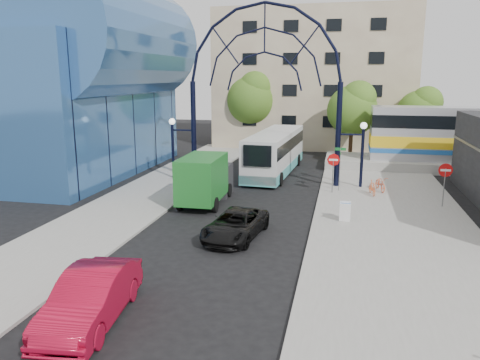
% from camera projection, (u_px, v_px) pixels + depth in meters
% --- Properties ---
extents(ground, '(120.00, 120.00, 0.00)m').
position_uv_depth(ground, '(205.00, 258.00, 19.34)').
color(ground, black).
rests_on(ground, ground).
extents(sidewalk_east, '(8.00, 56.00, 0.12)m').
position_uv_depth(sidewalk_east, '(398.00, 239.00, 21.44)').
color(sidewalk_east, gray).
rests_on(sidewalk_east, ground).
extents(plaza_west, '(5.00, 50.00, 0.12)m').
position_uv_depth(plaza_west, '(126.00, 208.00, 26.43)').
color(plaza_west, gray).
rests_on(plaza_west, ground).
extents(gateway_arch, '(13.64, 0.44, 12.10)m').
position_uv_depth(gateway_arch, '(264.00, 57.00, 30.82)').
color(gateway_arch, black).
rests_on(gateway_arch, ground).
extents(stop_sign, '(0.80, 0.07, 2.50)m').
position_uv_depth(stop_sign, '(333.00, 163.00, 29.32)').
color(stop_sign, slate).
rests_on(stop_sign, sidewalk_east).
extents(do_not_enter_sign, '(0.76, 0.07, 2.48)m').
position_uv_depth(do_not_enter_sign, '(445.00, 174.00, 26.11)').
color(do_not_enter_sign, slate).
rests_on(do_not_enter_sign, sidewalk_east).
extents(street_name_sign, '(0.70, 0.70, 2.80)m').
position_uv_depth(street_name_sign, '(340.00, 160.00, 29.78)').
color(street_name_sign, slate).
rests_on(street_name_sign, sidewalk_east).
extents(sandwich_board, '(0.55, 0.61, 0.99)m').
position_uv_depth(sandwich_board, '(345.00, 209.00, 23.69)').
color(sandwich_board, white).
rests_on(sandwich_board, sidewalk_east).
extents(transit_hall, '(16.50, 18.00, 14.50)m').
position_uv_depth(transit_hall, '(67.00, 85.00, 35.43)').
color(transit_hall, '#2F5A92').
rests_on(transit_hall, ground).
extents(apartment_block, '(20.00, 12.10, 14.00)m').
position_uv_depth(apartment_block, '(315.00, 79.00, 50.72)').
color(apartment_block, tan).
rests_on(apartment_block, ground).
extents(tree_north_a, '(4.48, 4.48, 7.00)m').
position_uv_depth(tree_north_a, '(354.00, 108.00, 41.75)').
color(tree_north_a, '#382314').
rests_on(tree_north_a, ground).
extents(tree_north_b, '(5.12, 5.12, 8.00)m').
position_uv_depth(tree_north_b, '(253.00, 97.00, 47.54)').
color(tree_north_b, '#382314').
rests_on(tree_north_b, ground).
extents(tree_north_c, '(4.16, 4.16, 6.50)m').
position_uv_depth(tree_north_c, '(421.00, 111.00, 42.45)').
color(tree_north_c, '#382314').
rests_on(tree_north_c, ground).
extents(city_bus, '(3.25, 11.70, 3.18)m').
position_uv_depth(city_bus, '(275.00, 152.00, 35.94)').
color(city_bus, silver).
rests_on(city_bus, ground).
extents(green_truck, '(2.34, 5.80, 2.90)m').
position_uv_depth(green_truck, '(206.00, 179.00, 27.43)').
color(green_truck, black).
rests_on(green_truck, ground).
extents(black_suv, '(2.68, 4.82, 1.28)m').
position_uv_depth(black_suv, '(236.00, 225.00, 21.60)').
color(black_suv, black).
rests_on(black_suv, ground).
extents(red_sedan, '(2.26, 5.04, 1.61)m').
position_uv_depth(red_sedan, '(91.00, 298.00, 14.13)').
color(red_sedan, '#A00925').
rests_on(red_sedan, ground).
extents(bike_near_a, '(1.03, 1.87, 0.93)m').
position_uv_depth(bike_near_a, '(380.00, 183.00, 30.10)').
color(bike_near_a, '#E6572E').
rests_on(bike_near_a, sidewalk_east).
extents(bike_near_b, '(0.70, 1.54, 0.89)m').
position_uv_depth(bike_near_b, '(372.00, 188.00, 29.05)').
color(bike_near_b, orange).
rests_on(bike_near_b, sidewalk_east).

